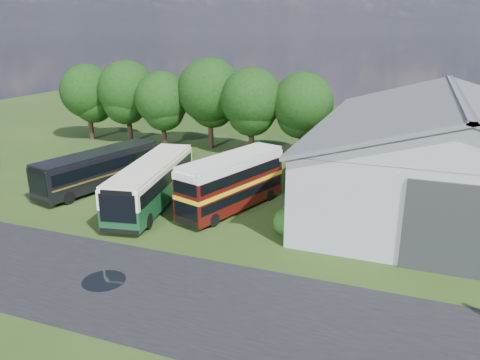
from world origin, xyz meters
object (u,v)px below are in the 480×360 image
at_px(bus_green_single, 152,183).
at_px(bus_dark_single, 99,169).
at_px(bus_maroon_double, 232,183).
at_px(storage_shed, 450,146).

xyz_separation_m(bus_green_single, bus_dark_single, (-6.09, 1.99, -0.12)).
xyz_separation_m(bus_green_single, bus_maroon_double, (5.68, 1.28, 0.25)).
relative_size(storage_shed, bus_maroon_double, 2.62).
bearing_deg(bus_maroon_double, bus_dark_single, -165.59).
relative_size(bus_maroon_double, bus_dark_single, 0.85).
bearing_deg(bus_dark_single, bus_green_single, -4.34).
height_order(storage_shed, bus_maroon_double, storage_shed).
bearing_deg(storage_shed, bus_dark_single, -165.65).
xyz_separation_m(storage_shed, bus_green_single, (-19.79, -8.61, -2.45)).
bearing_deg(bus_green_single, storage_shed, 13.00).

